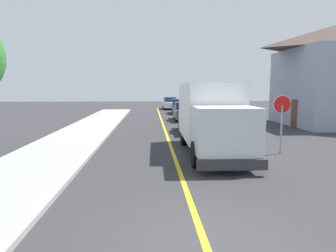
{
  "coord_description": "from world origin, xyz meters",
  "views": [
    {
      "loc": [
        -1.04,
        -5.54,
        3.0
      ],
      "look_at": [
        -0.3,
        6.89,
        1.4
      ],
      "focal_mm": 32.11,
      "sensor_mm": 36.0,
      "label": 1
    }
  ],
  "objects_px": {
    "parked_car_far": "(180,107)",
    "parked_car_furthest": "(170,103)",
    "box_truck": "(211,115)",
    "parked_car_mid": "(184,112)",
    "stop_sign": "(282,113)",
    "parked_car_near": "(193,120)"
  },
  "relations": [
    {
      "from": "parked_car_near",
      "to": "parked_car_furthest",
      "type": "distance_m",
      "value": 21.66
    },
    {
      "from": "parked_car_far",
      "to": "parked_car_mid",
      "type": "bearing_deg",
      "value": -92.39
    },
    {
      "from": "parked_car_far",
      "to": "parked_car_furthest",
      "type": "relative_size",
      "value": 1.0
    },
    {
      "from": "parked_car_far",
      "to": "parked_car_furthest",
      "type": "bearing_deg",
      "value": 95.34
    },
    {
      "from": "parked_car_far",
      "to": "box_truck",
      "type": "bearing_deg",
      "value": -91.68
    },
    {
      "from": "parked_car_near",
      "to": "stop_sign",
      "type": "height_order",
      "value": "stop_sign"
    },
    {
      "from": "parked_car_near",
      "to": "stop_sign",
      "type": "distance_m",
      "value": 7.61
    },
    {
      "from": "parked_car_mid",
      "to": "stop_sign",
      "type": "distance_m",
      "value": 14.51
    },
    {
      "from": "box_truck",
      "to": "parked_car_furthest",
      "type": "distance_m",
      "value": 28.14
    },
    {
      "from": "parked_car_far",
      "to": "parked_car_near",
      "type": "bearing_deg",
      "value": -91.95
    },
    {
      "from": "box_truck",
      "to": "parked_car_near",
      "type": "relative_size",
      "value": 1.62
    },
    {
      "from": "parked_car_furthest",
      "to": "parked_car_mid",
      "type": "bearing_deg",
      "value": -88.55
    },
    {
      "from": "parked_car_mid",
      "to": "parked_car_furthest",
      "type": "xyz_separation_m",
      "value": [
        -0.36,
        14.38,
        0.0
      ]
    },
    {
      "from": "box_truck",
      "to": "stop_sign",
      "type": "distance_m",
      "value": 3.15
    },
    {
      "from": "box_truck",
      "to": "parked_car_furthest",
      "type": "height_order",
      "value": "box_truck"
    },
    {
      "from": "box_truck",
      "to": "parked_car_furthest",
      "type": "relative_size",
      "value": 1.61
    },
    {
      "from": "parked_car_mid",
      "to": "parked_car_far",
      "type": "bearing_deg",
      "value": 87.61
    },
    {
      "from": "parked_car_furthest",
      "to": "stop_sign",
      "type": "xyz_separation_m",
      "value": [
        3.17,
        -28.57,
        1.06
      ]
    },
    {
      "from": "parked_car_near",
      "to": "parked_car_mid",
      "type": "bearing_deg",
      "value": 88.5
    },
    {
      "from": "parked_car_near",
      "to": "stop_sign",
      "type": "xyz_separation_m",
      "value": [
        2.99,
        -6.91,
        1.06
      ]
    },
    {
      "from": "parked_car_near",
      "to": "parked_car_far",
      "type": "xyz_separation_m",
      "value": [
        0.49,
        14.54,
        0.0
      ]
    },
    {
      "from": "stop_sign",
      "to": "parked_car_near",
      "type": "bearing_deg",
      "value": 113.41
    }
  ]
}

